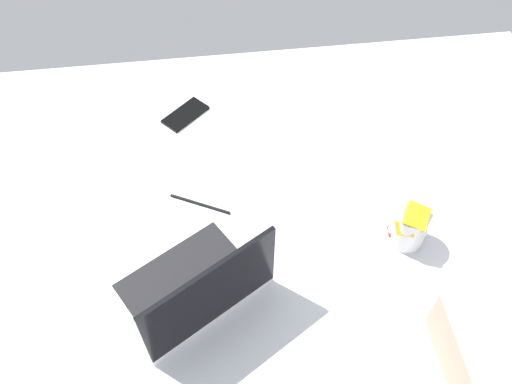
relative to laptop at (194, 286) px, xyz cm
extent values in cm
cube|color=#B7BCC6|center=(-24.59, -17.16, -13.41)|extent=(180.00, 140.00, 18.00)
cube|color=silver|center=(1.56, -2.61, -3.41)|extent=(40.13, 36.67, 2.00)
cube|color=black|center=(2.33, -3.90, -2.21)|extent=(33.61, 29.47, 0.40)
cube|color=black|center=(-4.08, 6.83, 8.09)|extent=(28.84, 17.78, 21.00)
cylinder|color=silver|center=(-53.04, -9.13, 1.09)|extent=(9.00, 9.00, 11.00)
cube|color=red|center=(-51.66, -9.78, -0.90)|extent=(7.06, 6.52, 6.75)
cube|color=blue|center=(-52.98, -9.42, 1.71)|extent=(5.94, 7.30, 6.62)
cube|color=yellow|center=(-51.31, -7.83, 4.32)|extent=(6.66, 6.91, 6.16)
cube|color=yellow|center=(-52.96, -7.93, 6.94)|extent=(7.67, 7.99, 5.43)
cube|color=black|center=(-0.41, -59.99, -4.01)|extent=(14.98, 14.39, 0.80)
cube|color=black|center=(-2.71, -26.09, -4.11)|extent=(15.37, 8.36, 0.60)
camera|label=1|loc=(-6.80, 58.68, 110.47)|focal=37.81mm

